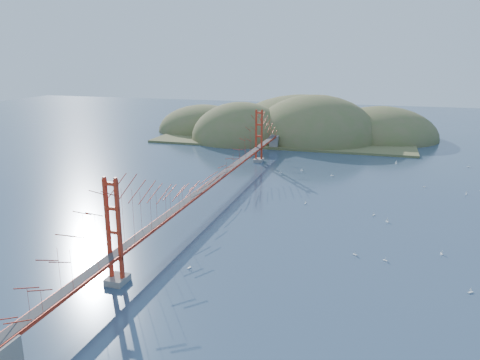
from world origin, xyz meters
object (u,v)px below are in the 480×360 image
(bridge, at_px, (213,159))
(sailboat_1, at_px, (387,221))
(sailboat_0, at_px, (305,203))
(sailboat_2, at_px, (385,260))

(bridge, bearing_deg, sailboat_1, -5.17)
(sailboat_0, bearing_deg, sailboat_2, -56.54)
(sailboat_1, bearing_deg, sailboat_0, 158.19)
(bridge, relative_size, sailboat_2, 158.65)
(sailboat_0, distance_m, sailboat_2, 22.61)
(bridge, relative_size, sailboat_0, 159.67)
(sailboat_0, distance_m, sailboat_1, 13.71)
(sailboat_0, relative_size, sailboat_1, 0.87)
(sailboat_0, height_order, sailboat_1, sailboat_1)
(sailboat_0, bearing_deg, sailboat_1, -21.81)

